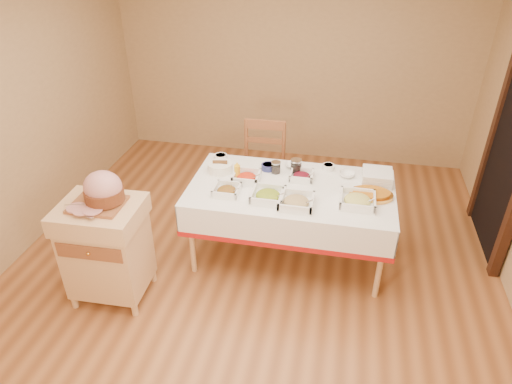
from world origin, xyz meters
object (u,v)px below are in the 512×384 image
(preserve_jar_left, at_px, (276,168))
(bread_basket, at_px, (220,167))
(dining_table, at_px, (291,202))
(plate_stack, at_px, (377,177))
(dining_chair, at_px, (262,170))
(brass_platter, at_px, (371,194))
(ham_on_board, at_px, (102,191))
(butcher_cart, at_px, (106,246))
(preserve_jar_right, at_px, (296,167))
(mustard_bottle, at_px, (237,171))

(preserve_jar_left, relative_size, bread_basket, 0.49)
(dining_table, distance_m, plate_stack, 0.81)
(dining_chair, xyz_separation_m, brass_platter, (1.08, -0.68, 0.25))
(bread_basket, bearing_deg, ham_on_board, -124.34)
(butcher_cart, relative_size, preserve_jar_right, 6.67)
(mustard_bottle, relative_size, brass_platter, 0.46)
(butcher_cart, xyz_separation_m, preserve_jar_right, (1.40, 1.11, 0.31))
(dining_chair, relative_size, mustard_bottle, 6.03)
(dining_table, bearing_deg, dining_chair, 120.68)
(mustard_bottle, xyz_separation_m, plate_stack, (1.25, 0.19, -0.02))
(dining_table, xyz_separation_m, butcher_cart, (-1.40, -0.84, -0.08))
(bread_basket, bearing_deg, dining_table, -12.67)
(dining_chair, height_order, preserve_jar_left, dining_chair)
(butcher_cart, height_order, mustard_bottle, mustard_bottle)
(butcher_cart, bearing_deg, preserve_jar_left, 41.36)
(plate_stack, bearing_deg, butcher_cart, -153.25)
(butcher_cart, xyz_separation_m, brass_platter, (2.10, 0.82, 0.27))
(brass_platter, bearing_deg, ham_on_board, -158.98)
(butcher_cart, relative_size, dining_chair, 0.87)
(butcher_cart, distance_m, brass_platter, 2.27)
(mustard_bottle, bearing_deg, preserve_jar_right, 23.52)
(dining_chair, distance_m, plate_stack, 1.24)
(bread_basket, distance_m, plate_stack, 1.45)
(plate_stack, distance_m, brass_platter, 0.27)
(dining_table, distance_m, bread_basket, 0.75)
(butcher_cart, bearing_deg, bread_basket, 54.89)
(ham_on_board, relative_size, plate_stack, 1.62)
(preserve_jar_right, bearing_deg, butcher_cart, -141.62)
(dining_table, relative_size, mustard_bottle, 10.57)
(butcher_cart, height_order, preserve_jar_left, butcher_cart)
(preserve_jar_right, bearing_deg, plate_stack, -2.41)
(dining_chair, bearing_deg, mustard_bottle, -100.87)
(preserve_jar_left, relative_size, preserve_jar_right, 0.83)
(dining_chair, distance_m, mustard_bottle, 0.69)
(dining_table, xyz_separation_m, brass_platter, (0.69, -0.02, 0.18))
(dining_chair, bearing_deg, dining_table, -59.32)
(dining_chair, xyz_separation_m, bread_basket, (-0.31, -0.50, 0.27))
(dining_table, bearing_deg, plate_stack, 17.91)
(bread_basket, bearing_deg, brass_platter, -7.18)
(dining_chair, distance_m, brass_platter, 1.30)
(preserve_jar_right, height_order, brass_platter, preserve_jar_right)
(brass_platter, bearing_deg, bread_basket, 172.82)
(dining_chair, relative_size, preserve_jar_left, 9.15)
(preserve_jar_right, height_order, plate_stack, preserve_jar_right)
(butcher_cart, height_order, dining_chair, dining_chair)
(dining_chair, height_order, mustard_bottle, dining_chair)
(ham_on_board, relative_size, brass_platter, 1.13)
(preserve_jar_left, xyz_separation_m, preserve_jar_right, (0.18, 0.04, 0.01))
(dining_table, xyz_separation_m, preserve_jar_right, (0.00, 0.27, 0.22))
(ham_on_board, bearing_deg, mustard_bottle, 45.20)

